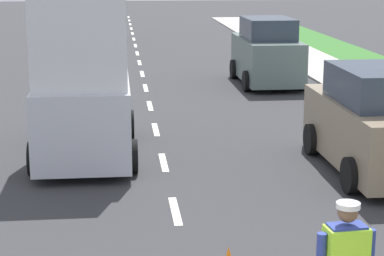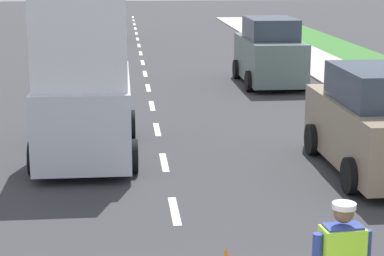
# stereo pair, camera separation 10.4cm
# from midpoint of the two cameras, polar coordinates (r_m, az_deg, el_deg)

# --- Properties ---
(ground_plane) EXTENTS (96.00, 96.00, 0.00)m
(ground_plane) POSITION_cam_midpoint_polar(r_m,az_deg,el_deg) (27.12, -4.13, 4.42)
(ground_plane) COLOR #333335
(lane_center_line) EXTENTS (0.14, 46.40, 0.01)m
(lane_center_line) POSITION_cam_midpoint_polar(r_m,az_deg,el_deg) (31.27, -4.41, 5.61)
(lane_center_line) COLOR silver
(lane_center_line) RESTS_ON ground
(delivery_truck) EXTENTS (2.16, 4.60, 3.54)m
(delivery_truck) POSITION_cam_midpoint_polar(r_m,az_deg,el_deg) (15.31, -8.84, 3.47)
(delivery_truck) COLOR silver
(delivery_truck) RESTS_ON ground
(car_parked_curbside) EXTENTS (1.91, 4.35, 2.13)m
(car_parked_curbside) POSITION_cam_midpoint_polar(r_m,az_deg,el_deg) (14.70, 14.03, 0.35)
(car_parked_curbside) COLOR gray
(car_parked_curbside) RESTS_ON ground
(car_parked_far) EXTENTS (2.03, 4.19, 2.27)m
(car_parked_far) POSITION_cam_midpoint_polar(r_m,az_deg,el_deg) (24.54, 5.88, 5.94)
(car_parked_far) COLOR slate
(car_parked_far) RESTS_ON ground
(car_oncoming_third) EXTENTS (2.06, 4.36, 2.18)m
(car_oncoming_third) POSITION_cam_midpoint_polar(r_m,az_deg,el_deg) (38.51, -7.36, 8.51)
(car_oncoming_third) COLOR silver
(car_oncoming_third) RESTS_ON ground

